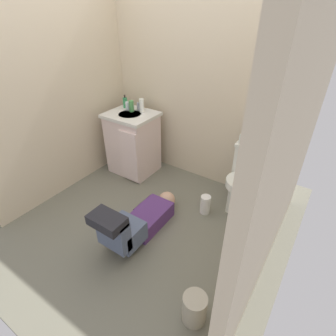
{
  "coord_description": "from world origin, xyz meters",
  "views": [
    {
      "loc": [
        1.37,
        -1.68,
        2.0
      ],
      "look_at": [
        0.02,
        0.33,
        0.45
      ],
      "focal_mm": 28.13,
      "sensor_mm": 36.0,
      "label": 1
    }
  ],
  "objects_px": {
    "vanity_cabinet": "(133,143)",
    "bottle_blue": "(141,107)",
    "toilet_paper_roll": "(233,260)",
    "bottle_green": "(131,106)",
    "trash_can": "(194,308)",
    "tissue_box": "(251,140)",
    "person_plumber": "(137,221)",
    "bottle_clear": "(128,106)",
    "paper_towel_roll": "(205,205)",
    "soap_dispenser": "(125,103)",
    "toilet": "(246,180)",
    "faucet": "(138,106)",
    "toiletry_bag": "(266,143)",
    "bottle_white": "(142,106)"
  },
  "relations": [
    {
      "from": "bottle_clear",
      "to": "trash_can",
      "type": "height_order",
      "value": "bottle_clear"
    },
    {
      "from": "paper_towel_roll",
      "to": "bottle_green",
      "type": "bearing_deg",
      "value": 165.94
    },
    {
      "from": "vanity_cabinet",
      "to": "soap_dispenser",
      "type": "bearing_deg",
      "value": 146.9
    },
    {
      "from": "bottle_white",
      "to": "toilet",
      "type": "bearing_deg",
      "value": -1.54
    },
    {
      "from": "vanity_cabinet",
      "to": "bottle_green",
      "type": "distance_m",
      "value": 0.48
    },
    {
      "from": "person_plumber",
      "to": "bottle_blue",
      "type": "distance_m",
      "value": 1.48
    },
    {
      "from": "faucet",
      "to": "bottle_blue",
      "type": "bearing_deg",
      "value": 6.27
    },
    {
      "from": "toiletry_bag",
      "to": "vanity_cabinet",
      "type": "bearing_deg",
      "value": -174.24
    },
    {
      "from": "bottle_clear",
      "to": "bottle_white",
      "type": "height_order",
      "value": "bottle_white"
    },
    {
      "from": "tissue_box",
      "to": "bottle_white",
      "type": "height_order",
      "value": "bottle_white"
    },
    {
      "from": "vanity_cabinet",
      "to": "person_plumber",
      "type": "height_order",
      "value": "vanity_cabinet"
    },
    {
      "from": "vanity_cabinet",
      "to": "bottle_blue",
      "type": "relative_size",
      "value": 7.98
    },
    {
      "from": "bottle_blue",
      "to": "toilet_paper_roll",
      "type": "height_order",
      "value": "bottle_blue"
    },
    {
      "from": "toiletry_bag",
      "to": "bottle_white",
      "type": "relative_size",
      "value": 0.73
    },
    {
      "from": "bottle_white",
      "to": "bottle_blue",
      "type": "bearing_deg",
      "value": 140.03
    },
    {
      "from": "faucet",
      "to": "bottle_clear",
      "type": "relative_size",
      "value": 0.94
    },
    {
      "from": "person_plumber",
      "to": "vanity_cabinet",
      "type": "bearing_deg",
      "value": 131.23
    },
    {
      "from": "toiletry_bag",
      "to": "bottle_blue",
      "type": "distance_m",
      "value": 1.57
    },
    {
      "from": "soap_dispenser",
      "to": "bottle_white",
      "type": "relative_size",
      "value": 0.97
    },
    {
      "from": "person_plumber",
      "to": "bottle_white",
      "type": "distance_m",
      "value": 1.44
    },
    {
      "from": "faucet",
      "to": "person_plumber",
      "type": "bearing_deg",
      "value": -52.81
    },
    {
      "from": "toiletry_bag",
      "to": "bottle_blue",
      "type": "xyz_separation_m",
      "value": [
        -1.57,
        -0.01,
        0.07
      ]
    },
    {
      "from": "faucet",
      "to": "bottle_white",
      "type": "distance_m",
      "value": 0.11
    },
    {
      "from": "soap_dispenser",
      "to": "trash_can",
      "type": "xyz_separation_m",
      "value": [
        1.87,
        -1.46,
        -0.76
      ]
    },
    {
      "from": "bottle_green",
      "to": "trash_can",
      "type": "relative_size",
      "value": 0.55
    },
    {
      "from": "trash_can",
      "to": "toilet",
      "type": "bearing_deg",
      "value": 96.62
    },
    {
      "from": "bottle_white",
      "to": "paper_towel_roll",
      "type": "relative_size",
      "value": 0.78
    },
    {
      "from": "vanity_cabinet",
      "to": "faucet",
      "type": "height_order",
      "value": "faucet"
    },
    {
      "from": "toilet_paper_roll",
      "to": "bottle_blue",
      "type": "bearing_deg",
      "value": 152.74
    },
    {
      "from": "tissue_box",
      "to": "trash_can",
      "type": "height_order",
      "value": "tissue_box"
    },
    {
      "from": "bottle_green",
      "to": "trash_can",
      "type": "distance_m",
      "value": 2.34
    },
    {
      "from": "person_plumber",
      "to": "bottle_clear",
      "type": "xyz_separation_m",
      "value": [
        -0.91,
        0.99,
        0.7
      ]
    },
    {
      "from": "vanity_cabinet",
      "to": "toiletry_bag",
      "type": "relative_size",
      "value": 6.61
    },
    {
      "from": "toilet",
      "to": "toiletry_bag",
      "type": "bearing_deg",
      "value": 40.77
    },
    {
      "from": "toilet",
      "to": "bottle_green",
      "type": "height_order",
      "value": "bottle_green"
    },
    {
      "from": "bottle_green",
      "to": "trash_can",
      "type": "xyz_separation_m",
      "value": [
        1.71,
        -1.4,
        -0.76
      ]
    },
    {
      "from": "bottle_blue",
      "to": "vanity_cabinet",
      "type": "bearing_deg",
      "value": -105.44
    },
    {
      "from": "vanity_cabinet",
      "to": "paper_towel_roll",
      "type": "distance_m",
      "value": 1.27
    },
    {
      "from": "toilet",
      "to": "toiletry_bag",
      "type": "height_order",
      "value": "toiletry_bag"
    },
    {
      "from": "paper_towel_roll",
      "to": "toilet_paper_roll",
      "type": "relative_size",
      "value": 1.98
    },
    {
      "from": "toilet",
      "to": "faucet",
      "type": "height_order",
      "value": "faucet"
    },
    {
      "from": "toilet",
      "to": "toilet_paper_roll",
      "type": "relative_size",
      "value": 6.82
    },
    {
      "from": "paper_towel_roll",
      "to": "toilet_paper_roll",
      "type": "xyz_separation_m",
      "value": [
        0.52,
        -0.47,
        -0.06
      ]
    },
    {
      "from": "trash_can",
      "to": "toiletry_bag",
      "type": "bearing_deg",
      "value": 92.23
    },
    {
      "from": "tissue_box",
      "to": "trash_can",
      "type": "distance_m",
      "value": 1.66
    },
    {
      "from": "trash_can",
      "to": "person_plumber",
      "type": "bearing_deg",
      "value": 154.25
    },
    {
      "from": "vanity_cabinet",
      "to": "toilet_paper_roll",
      "type": "relative_size",
      "value": 7.45
    },
    {
      "from": "bottle_clear",
      "to": "bottle_green",
      "type": "xyz_separation_m",
      "value": [
        0.07,
        -0.01,
        0.02
      ]
    },
    {
      "from": "faucet",
      "to": "trash_can",
      "type": "xyz_separation_m",
      "value": [
        1.68,
        -1.48,
        -0.75
      ]
    },
    {
      "from": "paper_towel_roll",
      "to": "soap_dispenser",
      "type": "bearing_deg",
      "value": 165.11
    }
  ]
}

